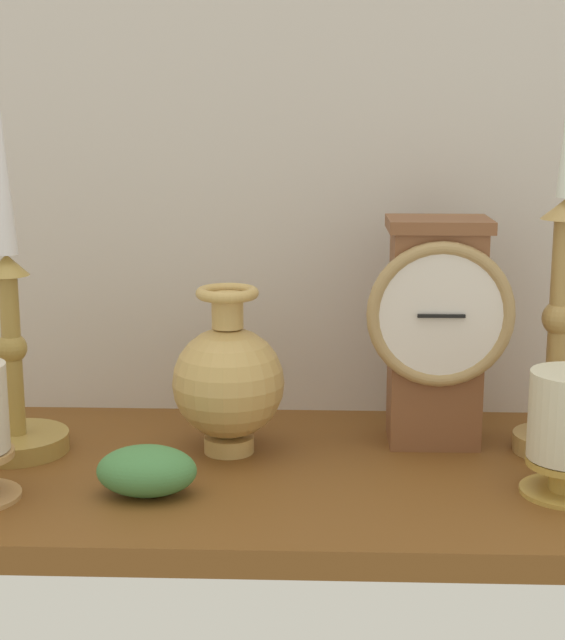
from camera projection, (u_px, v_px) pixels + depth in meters
The scene contains 7 objects.
ground_plane at pixel (168, 477), 93.31cm from camera, with size 100.00×36.00×2.40cm, color brown.
back_wall at pixel (186, 110), 104.20cm from camera, with size 120.00×2.00×65.00cm, color silver.
mantel_clock at pixel (436, 328), 96.48cm from camera, with size 13.97×8.44×22.45cm.
candlestick_tall_left at pixel (12, 348), 94.44cm from camera, with size 9.93×9.93×35.93cm.
candlestick_tall_center at pixel (561, 297), 93.33cm from camera, with size 7.64×7.64×43.73cm.
brass_vase_bulbous at pixel (228, 380), 95.00cm from camera, with size 10.79×10.79×16.28cm.
ivy_sprig at pixel (147, 471), 85.45cm from camera, with size 8.70×6.09×4.38cm.
Camera 1 is at (14.09, -87.56, 33.09)cm, focal length 55.70 mm.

